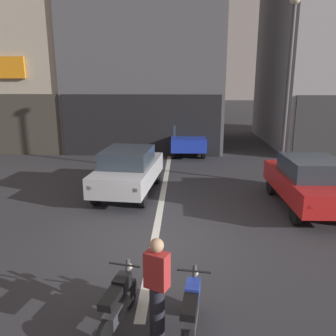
{
  "coord_description": "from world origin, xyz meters",
  "views": [
    {
      "loc": [
        0.69,
        -7.87,
        3.96
      ],
      "look_at": [
        0.26,
        2.0,
        1.4
      ],
      "focal_mm": 36.83,
      "sensor_mm": 36.0,
      "label": 1
    }
  ],
  "objects_px": {
    "car_silver_crossing_near": "(129,169)",
    "motorcycle_black_row_leftmost": "(118,303)",
    "street_lamp": "(289,74)",
    "motorcycle_blue_row_left_mid": "(191,311)",
    "person_by_motorcycles": "(157,287)",
    "car_blue_down_street": "(187,137)",
    "car_red_parked_kerbside": "(309,181)"
  },
  "relations": [
    {
      "from": "car_blue_down_street",
      "to": "street_lamp",
      "type": "relative_size",
      "value": 0.61
    },
    {
      "from": "car_red_parked_kerbside",
      "to": "motorcycle_black_row_leftmost",
      "type": "xyz_separation_m",
      "value": [
        -4.94,
        -5.62,
        -0.43
      ]
    },
    {
      "from": "car_silver_crossing_near",
      "to": "motorcycle_black_row_leftmost",
      "type": "relative_size",
      "value": 2.58
    },
    {
      "from": "motorcycle_blue_row_left_mid",
      "to": "person_by_motorcycles",
      "type": "distance_m",
      "value": 0.66
    },
    {
      "from": "car_red_parked_kerbside",
      "to": "street_lamp",
      "type": "xyz_separation_m",
      "value": [
        -0.16,
        2.54,
        3.24
      ]
    },
    {
      "from": "car_silver_crossing_near",
      "to": "person_by_motorcycles",
      "type": "bearing_deg",
      "value": -77.66
    },
    {
      "from": "motorcycle_black_row_leftmost",
      "to": "motorcycle_blue_row_left_mid",
      "type": "relative_size",
      "value": 0.99
    },
    {
      "from": "car_blue_down_street",
      "to": "street_lamp",
      "type": "height_order",
      "value": "street_lamp"
    },
    {
      "from": "car_blue_down_street",
      "to": "motorcycle_blue_row_left_mid",
      "type": "height_order",
      "value": "car_blue_down_street"
    },
    {
      "from": "street_lamp",
      "to": "person_by_motorcycles",
      "type": "height_order",
      "value": "street_lamp"
    },
    {
      "from": "car_red_parked_kerbside",
      "to": "person_by_motorcycles",
      "type": "height_order",
      "value": "person_by_motorcycles"
    },
    {
      "from": "car_silver_crossing_near",
      "to": "street_lamp",
      "type": "xyz_separation_m",
      "value": [
        5.66,
        1.36,
        3.24
      ]
    },
    {
      "from": "motorcycle_black_row_leftmost",
      "to": "person_by_motorcycles",
      "type": "relative_size",
      "value": 0.99
    },
    {
      "from": "car_red_parked_kerbside",
      "to": "motorcycle_blue_row_left_mid",
      "type": "relative_size",
      "value": 2.48
    },
    {
      "from": "car_blue_down_street",
      "to": "motorcycle_blue_row_left_mid",
      "type": "bearing_deg",
      "value": -90.3
    },
    {
      "from": "car_silver_crossing_near",
      "to": "street_lamp",
      "type": "bearing_deg",
      "value": 13.54
    },
    {
      "from": "motorcycle_black_row_leftmost",
      "to": "motorcycle_blue_row_left_mid",
      "type": "xyz_separation_m",
      "value": [
        1.17,
        -0.15,
        0.0
      ]
    },
    {
      "from": "motorcycle_blue_row_left_mid",
      "to": "street_lamp",
      "type": "bearing_deg",
      "value": 66.51
    },
    {
      "from": "car_blue_down_street",
      "to": "person_by_motorcycles",
      "type": "relative_size",
      "value": 2.49
    },
    {
      "from": "car_blue_down_street",
      "to": "street_lamp",
      "type": "bearing_deg",
      "value": -58.03
    },
    {
      "from": "car_silver_crossing_near",
      "to": "street_lamp",
      "type": "relative_size",
      "value": 0.63
    },
    {
      "from": "car_blue_down_street",
      "to": "street_lamp",
      "type": "distance_m",
      "value": 7.43
    },
    {
      "from": "motorcycle_black_row_leftmost",
      "to": "person_by_motorcycles",
      "type": "xyz_separation_m",
      "value": [
        0.64,
        -0.14,
        0.4
      ]
    },
    {
      "from": "motorcycle_black_row_leftmost",
      "to": "person_by_motorcycles",
      "type": "bearing_deg",
      "value": -12.3
    },
    {
      "from": "motorcycle_blue_row_left_mid",
      "to": "person_by_motorcycles",
      "type": "bearing_deg",
      "value": 179.18
    },
    {
      "from": "car_red_parked_kerbside",
      "to": "person_by_motorcycles",
      "type": "bearing_deg",
      "value": -126.72
    },
    {
      "from": "car_red_parked_kerbside",
      "to": "street_lamp",
      "type": "height_order",
      "value": "street_lamp"
    },
    {
      "from": "street_lamp",
      "to": "motorcycle_black_row_leftmost",
      "type": "distance_m",
      "value": 10.15
    },
    {
      "from": "street_lamp",
      "to": "motorcycle_blue_row_left_mid",
      "type": "xyz_separation_m",
      "value": [
        -3.61,
        -8.31,
        -3.67
      ]
    },
    {
      "from": "motorcycle_black_row_leftmost",
      "to": "motorcycle_blue_row_left_mid",
      "type": "height_order",
      "value": "same"
    },
    {
      "from": "car_silver_crossing_near",
      "to": "car_blue_down_street",
      "type": "height_order",
      "value": "same"
    },
    {
      "from": "car_blue_down_street",
      "to": "car_red_parked_kerbside",
      "type": "bearing_deg",
      "value": -65.75
    }
  ]
}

